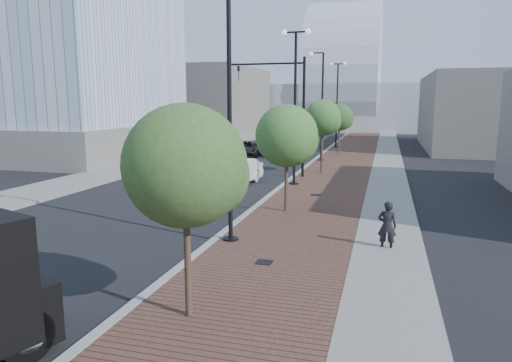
# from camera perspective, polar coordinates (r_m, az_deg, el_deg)

# --- Properties ---
(sidewalk) EXTENTS (7.00, 140.00, 0.12)m
(sidewalk) POSITION_cam_1_polar(r_m,az_deg,el_deg) (45.78, 12.66, 3.24)
(sidewalk) COLOR #4C2D23
(sidewalk) RESTS_ON ground
(concrete_strip) EXTENTS (2.40, 140.00, 0.13)m
(concrete_strip) POSITION_cam_1_polar(r_m,az_deg,el_deg) (45.72, 16.04, 3.09)
(concrete_strip) COLOR slate
(concrete_strip) RESTS_ON ground
(curb) EXTENTS (0.30, 140.00, 0.14)m
(curb) POSITION_cam_1_polar(r_m,az_deg,el_deg) (46.10, 8.31, 3.43)
(curb) COLOR gray
(curb) RESTS_ON ground
(west_sidewalk) EXTENTS (4.00, 140.00, 0.12)m
(west_sidewalk) POSITION_cam_1_polar(r_m,az_deg,el_deg) (49.48, -6.82, 3.88)
(west_sidewalk) COLOR slate
(west_sidewalk) RESTS_ON ground
(white_sedan) EXTENTS (2.47, 5.16, 1.63)m
(white_sedan) POSITION_cam_1_polar(r_m,az_deg,el_deg) (28.52, -2.66, 1.11)
(white_sedan) COLOR silver
(white_sedan) RESTS_ON ground
(dark_car_mid) EXTENTS (2.78, 5.24, 1.40)m
(dark_car_mid) POSITION_cam_1_polar(r_m,az_deg,el_deg) (43.96, -0.96, 4.05)
(dark_car_mid) COLOR black
(dark_car_mid) RESTS_ON ground
(dark_car_far) EXTENTS (2.33, 4.87, 1.37)m
(dark_car_far) POSITION_cam_1_polar(r_m,az_deg,el_deg) (44.25, 2.87, 4.05)
(dark_car_far) COLOR black
(dark_car_far) RESTS_ON ground
(pedestrian) EXTENTS (0.66, 0.44, 1.76)m
(pedestrian) POSITION_cam_1_polar(r_m,az_deg,el_deg) (16.63, 15.93, -5.39)
(pedestrian) COLOR black
(pedestrian) RESTS_ON ground
(streetlight_1) EXTENTS (1.44, 0.56, 9.21)m
(streetlight_1) POSITION_cam_1_polar(r_m,az_deg,el_deg) (16.38, -3.66, 7.02)
(streetlight_1) COLOR black
(streetlight_1) RESTS_ON ground
(streetlight_2) EXTENTS (1.72, 0.56, 9.28)m
(streetlight_2) POSITION_cam_1_polar(r_m,az_deg,el_deg) (27.95, 4.85, 9.15)
(streetlight_2) COLOR black
(streetlight_2) RESTS_ON ground
(streetlight_3) EXTENTS (1.44, 0.56, 9.21)m
(streetlight_3) POSITION_cam_1_polar(r_m,az_deg,el_deg) (39.81, 8.01, 8.60)
(streetlight_3) COLOR black
(streetlight_3) RESTS_ON ground
(streetlight_4) EXTENTS (1.72, 0.56, 9.28)m
(streetlight_4) POSITION_cam_1_polar(r_m,az_deg,el_deg) (51.71, 10.00, 9.35)
(streetlight_4) COLOR black
(streetlight_4) RESTS_ON ground
(traffic_mast) EXTENTS (5.09, 0.20, 8.00)m
(traffic_mast) POSITION_cam_1_polar(r_m,az_deg,el_deg) (31.06, 4.27, 9.52)
(traffic_mast) COLOR black
(traffic_mast) RESTS_ON ground
(tree_0) EXTENTS (2.83, 2.83, 5.13)m
(tree_0) POSITION_cam_1_polar(r_m,az_deg,el_deg) (10.48, -8.49, 1.82)
(tree_0) COLOR #382619
(tree_0) RESTS_ON ground
(tree_1) EXTENTS (2.86, 2.86, 5.03)m
(tree_1) POSITION_cam_1_polar(r_m,az_deg,el_deg) (20.96, 3.97, 5.57)
(tree_1) COLOR #382619
(tree_1) RESTS_ON ground
(tree_2) EXTENTS (2.54, 2.52, 5.27)m
(tree_2) POSITION_cam_1_polar(r_m,az_deg,el_deg) (32.76, 8.34, 7.74)
(tree_2) COLOR #382619
(tree_2) RESTS_ON ground
(tree_3) EXTENTS (2.59, 2.57, 4.93)m
(tree_3) POSITION_cam_1_polar(r_m,az_deg,el_deg) (44.69, 10.37, 7.76)
(tree_3) COLOR #382619
(tree_3) RESTS_ON ground
(tower_podium) EXTENTS (19.00, 19.00, 3.00)m
(tower_podium) POSITION_cam_1_polar(r_m,az_deg,el_deg) (48.06, -22.88, 4.73)
(tower_podium) COLOR slate
(tower_podium) RESTS_ON ground
(convention_center) EXTENTS (50.00, 30.00, 50.00)m
(convention_center) POSITION_cam_1_polar(r_m,az_deg,el_deg) (90.78, 10.94, 10.22)
(convention_center) COLOR #B1B5BB
(convention_center) RESTS_ON ground
(commercial_block_nw) EXTENTS (14.00, 20.00, 10.00)m
(commercial_block_nw) POSITION_cam_1_polar(r_m,az_deg,el_deg) (70.38, -5.93, 9.68)
(commercial_block_nw) COLOR #625E58
(commercial_block_nw) RESTS_ON ground
(commercial_block_ne) EXTENTS (12.00, 22.00, 8.00)m
(commercial_block_ne) POSITION_cam_1_polar(r_m,az_deg,el_deg) (56.35, 26.32, 7.68)
(commercial_block_ne) COLOR #625E58
(commercial_block_ne) RESTS_ON ground
(utility_cover_1) EXTENTS (0.50, 0.50, 0.02)m
(utility_cover_1) POSITION_cam_1_polar(r_m,az_deg,el_deg) (14.76, 1.03, -10.01)
(utility_cover_1) COLOR black
(utility_cover_1) RESTS_ON sidewalk
(utility_cover_2) EXTENTS (0.50, 0.50, 0.02)m
(utility_cover_2) POSITION_cam_1_polar(r_m,az_deg,el_deg) (25.19, 7.42, -1.72)
(utility_cover_2) COLOR black
(utility_cover_2) RESTS_ON sidewalk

